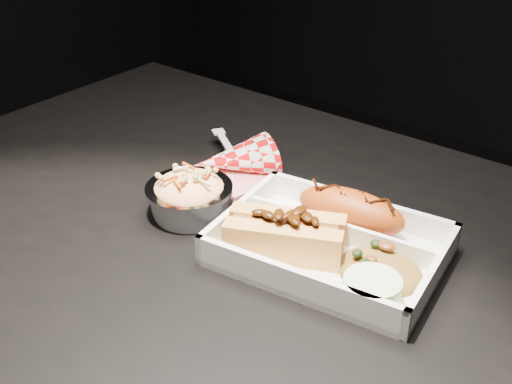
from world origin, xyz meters
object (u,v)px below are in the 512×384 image
(hotdog, at_px, (285,233))
(foil_coleslaw_cup, at_px, (189,193))
(napkin_fork, at_px, (235,160))
(food_tray, at_px, (330,249))
(fried_pastry, at_px, (351,210))
(dining_table, at_px, (262,314))

(hotdog, height_order, foil_coleslaw_cup, same)
(hotdog, xyz_separation_m, napkin_fork, (-0.18, 0.13, -0.02))
(food_tray, xyz_separation_m, napkin_fork, (-0.22, 0.09, 0.01))
(foil_coleslaw_cup, distance_m, napkin_fork, 0.13)
(foil_coleslaw_cup, bearing_deg, fried_pastry, 25.04)
(food_tray, height_order, napkin_fork, napkin_fork)
(hotdog, relative_size, napkin_fork, 0.91)
(dining_table, bearing_deg, hotdog, 32.90)
(fried_pastry, bearing_deg, dining_table, -118.75)
(food_tray, distance_m, napkin_fork, 0.24)
(foil_coleslaw_cup, bearing_deg, hotdog, -0.37)
(dining_table, distance_m, foil_coleslaw_cup, 0.18)
(foil_coleslaw_cup, bearing_deg, dining_table, -6.64)
(hotdog, bearing_deg, napkin_fork, 119.65)
(food_tray, xyz_separation_m, foil_coleslaw_cup, (-0.19, -0.03, 0.02))
(fried_pastry, distance_m, foil_coleslaw_cup, 0.20)
(food_tray, distance_m, foil_coleslaw_cup, 0.20)
(dining_table, xyz_separation_m, fried_pastry, (0.06, 0.10, 0.12))
(dining_table, relative_size, fried_pastry, 8.82)
(fried_pastry, distance_m, napkin_fork, 0.22)
(hotdog, bearing_deg, food_tray, 12.90)
(food_tray, relative_size, napkin_fork, 1.69)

